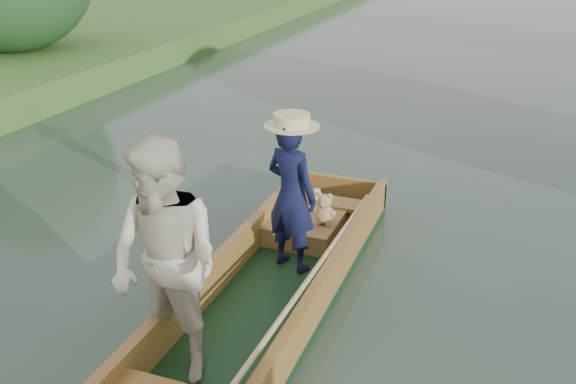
% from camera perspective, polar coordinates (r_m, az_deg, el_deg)
% --- Properties ---
extents(ground, '(120.00, 120.00, 0.00)m').
position_cam_1_polar(ground, '(5.95, -2.07, -10.61)').
color(ground, '#283D30').
rests_on(ground, ground).
extents(punt, '(1.40, 5.00, 1.96)m').
position_cam_1_polar(punt, '(5.41, -4.95, -6.08)').
color(punt, black).
rests_on(punt, ground).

